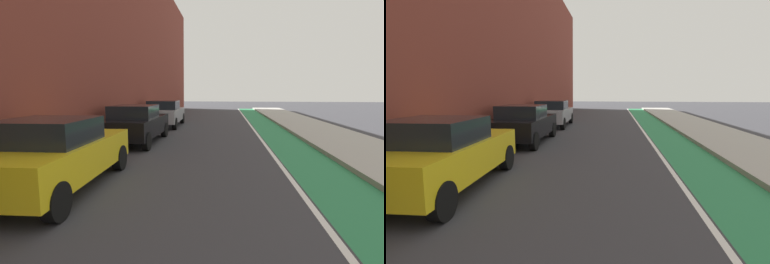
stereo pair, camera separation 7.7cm
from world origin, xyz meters
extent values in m
plane|color=#38383D|center=(0.00, 17.83, 0.00)|extent=(96.06, 96.06, 0.00)
cube|color=#2D8451|center=(3.17, 19.83, 0.00)|extent=(1.60, 43.67, 0.00)
cube|color=white|center=(2.27, 19.83, 0.00)|extent=(0.12, 43.67, 0.00)
cube|color=#A8A59E|center=(5.49, 19.83, 0.07)|extent=(3.04, 43.67, 0.14)
cube|color=brown|center=(-5.77, 19.83, 5.30)|extent=(3.00, 43.67, 10.59)
cube|color=yellow|center=(-2.92, 11.94, 0.68)|extent=(2.03, 4.32, 0.70)
cube|color=black|center=(-2.91, 11.73, 1.26)|extent=(1.72, 1.84, 0.55)
cylinder|color=black|center=(-3.84, 13.49, 0.33)|extent=(0.24, 0.67, 0.66)
cylinder|color=black|center=(-2.11, 13.55, 0.33)|extent=(0.24, 0.67, 0.66)
cylinder|color=black|center=(-2.00, 10.39, 0.33)|extent=(0.24, 0.67, 0.66)
cube|color=black|center=(-2.92, 17.71, 0.68)|extent=(1.87, 4.28, 0.70)
cube|color=black|center=(-2.92, 17.49, 1.26)|extent=(1.64, 1.80, 0.55)
cylinder|color=black|center=(-3.77, 19.29, 0.33)|extent=(0.22, 0.66, 0.66)
cylinder|color=black|center=(-2.07, 19.30, 0.33)|extent=(0.22, 0.66, 0.66)
cylinder|color=black|center=(-3.76, 16.12, 0.33)|extent=(0.22, 0.66, 0.66)
cylinder|color=black|center=(-2.07, 16.12, 0.33)|extent=(0.22, 0.66, 0.66)
cube|color=#9EA0A8|center=(-2.92, 23.42, 0.68)|extent=(1.96, 4.35, 0.70)
cube|color=black|center=(-2.91, 23.20, 1.26)|extent=(1.69, 1.84, 0.55)
cylinder|color=black|center=(-3.81, 25.02, 0.33)|extent=(0.23, 0.66, 0.66)
cylinder|color=black|center=(-2.07, 25.04, 0.33)|extent=(0.23, 0.66, 0.66)
cylinder|color=black|center=(-3.76, 21.79, 0.33)|extent=(0.23, 0.66, 0.66)
cylinder|color=black|center=(-2.03, 21.82, 0.33)|extent=(0.23, 0.66, 0.66)
camera|label=1|loc=(0.66, 6.16, 2.09)|focal=27.47mm
camera|label=2|loc=(0.74, 6.17, 2.09)|focal=27.47mm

